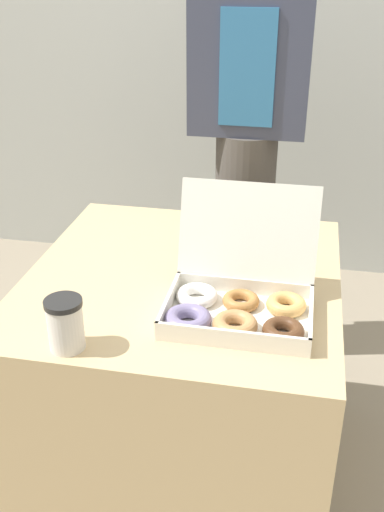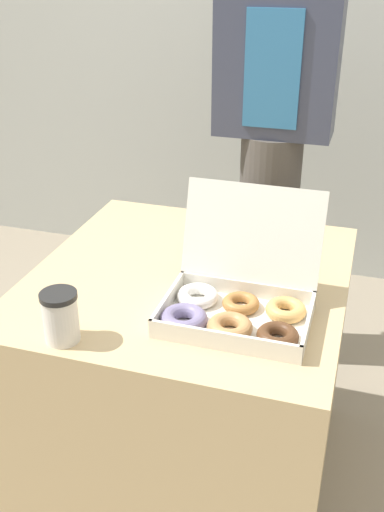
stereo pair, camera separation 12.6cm
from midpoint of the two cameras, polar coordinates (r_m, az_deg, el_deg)
name	(u,v)px [view 2 (the right image)]	position (r m, az deg, el deg)	size (l,w,h in m)	color
ground_plane	(190,470)	(2.01, 1.66, -19.74)	(14.00, 14.00, 0.00)	gray
table	(189,381)	(1.77, 1.81, -11.88)	(0.81, 0.84, 0.71)	tan
donut_box	(235,303)	(1.38, 6.76, -4.53)	(0.35, 0.32, 0.27)	white
coffee_cup	(61,317)	(1.30, -9.73, -5.78)	(0.08, 0.08, 0.12)	silver
person_customer	(274,116)	(2.14, 9.56, 12.96)	(0.40, 0.23, 1.71)	#4C4742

